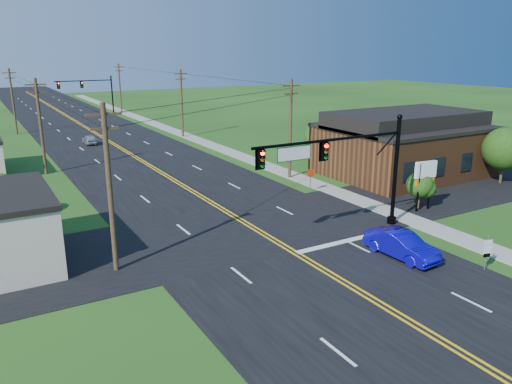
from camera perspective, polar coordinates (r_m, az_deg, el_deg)
ground at (r=24.51m, az=13.74°, el=-12.51°), size 260.00×260.00×0.00m
road_main at (r=67.97m, az=-16.69°, el=5.62°), size 16.00×220.00×0.04m
road_cross at (r=33.30m, az=-0.59°, el=-4.17°), size 70.00×10.00×0.04m
sidewalk at (r=62.04m, az=-4.94°, el=5.31°), size 2.00×160.00×0.08m
signal_mast_main at (r=31.20m, az=10.02°, el=3.25°), size 11.30×0.60×7.48m
signal_mast_far at (r=97.49m, az=-18.68°, el=11.11°), size 10.98×0.60×7.48m
brick_building at (r=49.38m, az=16.45°, el=4.68°), size 14.20×11.20×4.70m
utility_pole_left_a at (r=26.76m, az=-16.40°, el=0.64°), size 1.80×0.28×9.00m
utility_pole_left_b at (r=51.00m, az=-23.41°, el=7.06°), size 1.80×0.28×9.00m
utility_pole_left_c at (r=77.72m, az=-26.04°, el=9.42°), size 1.80×0.28×9.00m
utility_pole_right_a at (r=45.44m, az=3.96°, el=7.39°), size 1.80×0.28×9.00m
utility_pole_right_b at (r=68.37m, az=-8.50°, el=10.15°), size 1.80×0.28×9.00m
utility_pole_right_c at (r=96.78m, az=-15.28°, el=11.45°), size 1.80×0.28×9.00m
tree_right_front at (r=48.88m, az=26.55°, el=4.41°), size 3.80×3.80×5.00m
tree_right_back at (r=52.56m, az=7.11°, el=6.14°), size 3.00×3.00×4.10m
shrub_corner at (r=38.85m, az=18.23°, el=0.80°), size 2.00×2.00×2.86m
tree_left at (r=38.38m, az=-27.08°, el=0.12°), size 2.40×2.40×3.37m
blue_car at (r=29.76m, az=16.25°, el=-5.86°), size 1.86×4.63×1.50m
distant_car at (r=66.11m, az=-18.49°, el=5.69°), size 1.38×3.43×1.17m
route_sign at (r=29.53m, az=24.93°, el=-6.03°), size 0.50×0.16×2.03m
stop_sign at (r=41.31m, az=6.27°, el=1.89°), size 0.73×0.21×2.08m
pylon_sign at (r=38.24m, az=18.78°, el=1.86°), size 1.83×0.46×3.72m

